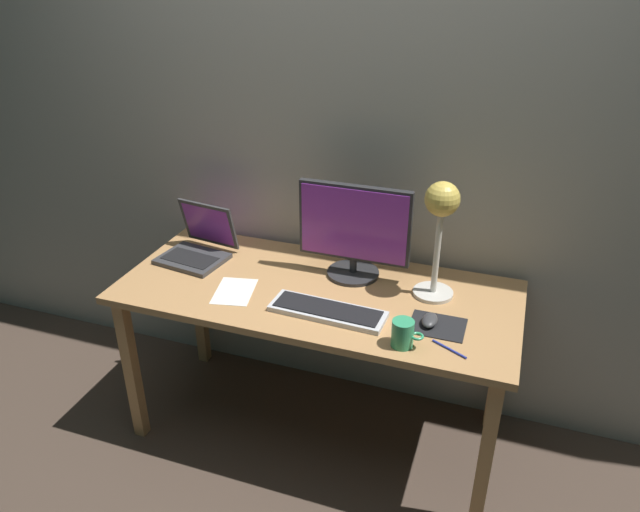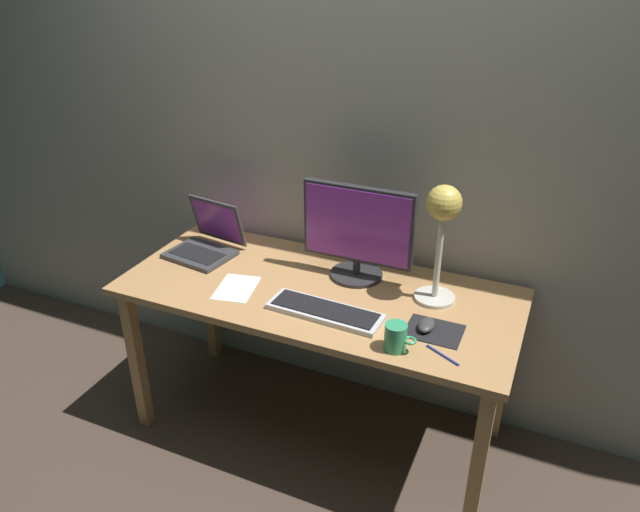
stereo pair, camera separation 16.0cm
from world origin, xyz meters
TOP-DOWN VIEW (x-y plane):
  - ground_plane at (0.00, 0.00)m, footprint 4.80×4.80m
  - back_wall at (0.00, 0.40)m, footprint 4.80×0.06m
  - desk at (0.00, 0.00)m, footprint 1.60×0.70m
  - monitor at (0.10, 0.16)m, footprint 0.46×0.22m
  - keyboard_main at (0.10, -0.16)m, footprint 0.45×0.16m
  - laptop at (-0.59, 0.11)m, footprint 0.31×0.31m
  - desk_lamp at (0.45, 0.11)m, footprint 0.16×0.16m
  - mousepad at (0.50, -0.11)m, footprint 0.20×0.16m
  - mouse at (0.47, -0.10)m, footprint 0.06×0.10m
  - coffee_mug at (0.41, -0.26)m, footprint 0.11×0.08m
  - paper_sheet_near_mouse at (-0.30, -0.13)m, footprint 0.19×0.24m
  - pen at (0.56, -0.24)m, footprint 0.13×0.07m

SIDE VIEW (x-z plane):
  - ground_plane at x=0.00m, z-range 0.00..0.00m
  - desk at x=0.00m, z-range 0.29..1.03m
  - paper_sheet_near_mouse at x=-0.30m, z-range 0.74..0.74m
  - mousepad at x=0.50m, z-range 0.74..0.74m
  - pen at x=0.56m, z-range 0.74..0.75m
  - keyboard_main at x=0.10m, z-range 0.74..0.76m
  - mouse at x=0.47m, z-range 0.74..0.78m
  - coffee_mug at x=0.41m, z-range 0.74..0.84m
  - laptop at x=-0.59m, z-range 0.69..0.92m
  - monitor at x=0.10m, z-range 0.75..1.15m
  - desk_lamp at x=0.45m, z-range 0.84..1.31m
  - back_wall at x=0.00m, z-range 0.00..2.60m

